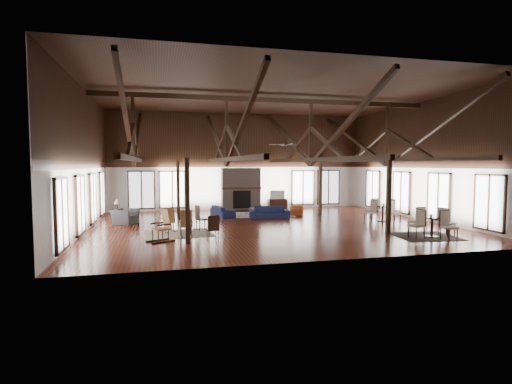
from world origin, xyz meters
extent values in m
plane|color=maroon|center=(0.00, 0.00, 0.00)|extent=(16.00, 16.00, 0.00)
cube|color=black|center=(0.00, 0.00, 6.00)|extent=(16.00, 14.00, 0.02)
cube|color=silver|center=(0.00, 7.00, 3.00)|extent=(16.00, 0.02, 6.00)
cube|color=silver|center=(0.00, -7.00, 3.00)|extent=(16.00, 0.02, 6.00)
cube|color=silver|center=(-8.00, 0.00, 3.00)|extent=(0.02, 14.00, 6.00)
cube|color=silver|center=(8.00, 0.00, 3.00)|extent=(0.02, 14.00, 6.00)
cube|color=black|center=(0.00, 0.00, 5.75)|extent=(15.60, 0.18, 0.22)
cube|color=black|center=(-6.00, 0.00, 3.05)|extent=(0.16, 13.70, 0.18)
cube|color=black|center=(-6.00, 0.00, 4.40)|extent=(0.14, 0.14, 2.70)
cube|color=black|center=(-6.00, 3.50, 4.28)|extent=(0.15, 7.07, 3.12)
cube|color=black|center=(-6.00, -3.50, 4.28)|extent=(0.15, 7.07, 3.12)
cube|color=black|center=(-2.00, 0.00, 3.05)|extent=(0.16, 13.70, 0.18)
cube|color=black|center=(-2.00, 0.00, 4.40)|extent=(0.14, 0.14, 2.70)
cube|color=black|center=(-2.00, 3.50, 4.28)|extent=(0.15, 7.07, 3.12)
cube|color=black|center=(-2.00, -3.50, 4.28)|extent=(0.15, 7.07, 3.12)
cube|color=black|center=(2.00, 0.00, 3.05)|extent=(0.16, 13.70, 0.18)
cube|color=black|center=(2.00, 0.00, 4.40)|extent=(0.14, 0.14, 2.70)
cube|color=black|center=(2.00, 3.50, 4.28)|extent=(0.15, 7.07, 3.12)
cube|color=black|center=(2.00, -3.50, 4.28)|extent=(0.15, 7.07, 3.12)
cube|color=black|center=(6.00, 0.00, 3.05)|extent=(0.16, 13.70, 0.18)
cube|color=black|center=(6.00, 0.00, 4.40)|extent=(0.14, 0.14, 2.70)
cube|color=black|center=(6.00, 3.50, 4.28)|extent=(0.15, 7.07, 3.12)
cube|color=black|center=(6.00, -3.50, 4.28)|extent=(0.15, 7.07, 3.12)
cube|color=black|center=(-4.00, -3.50, 1.52)|extent=(0.16, 0.16, 3.05)
cube|color=black|center=(4.00, -3.50, 1.52)|extent=(0.16, 0.16, 3.05)
cube|color=black|center=(-4.00, 3.50, 1.52)|extent=(0.16, 0.16, 3.05)
cube|color=black|center=(4.00, 3.50, 1.52)|extent=(0.16, 0.16, 3.05)
cube|color=#6F5F55|center=(0.00, 6.68, 1.30)|extent=(2.40, 0.62, 2.60)
cube|color=black|center=(0.00, 6.36, 0.65)|extent=(1.10, 0.06, 1.10)
cube|color=black|center=(0.00, 6.40, 1.35)|extent=(2.50, 0.20, 0.12)
cylinder|color=black|center=(0.50, -1.00, 4.05)|extent=(0.04, 0.04, 0.70)
cylinder|color=black|center=(0.50, -1.00, 3.70)|extent=(0.20, 0.20, 0.10)
cube|color=black|center=(0.95, -1.00, 3.70)|extent=(0.70, 0.12, 0.02)
cube|color=black|center=(0.50, -0.55, 3.70)|extent=(0.12, 0.70, 0.02)
cube|color=black|center=(0.05, -1.00, 3.70)|extent=(0.70, 0.12, 0.02)
cube|color=black|center=(0.50, -1.45, 3.70)|extent=(0.12, 0.70, 0.02)
imported|color=#171E40|center=(0.65, 2.38, 0.31)|extent=(2.19, 1.11, 0.61)
imported|color=#131836|center=(-1.64, 3.57, 0.29)|extent=(2.07, 1.16, 0.57)
imported|color=#9E471E|center=(2.66, 3.77, 0.26)|extent=(1.95, 1.26, 0.53)
cube|color=brown|center=(0.52, 3.85, 0.37)|extent=(1.14, 0.72, 0.06)
cube|color=brown|center=(0.08, 3.68, 0.17)|extent=(0.06, 0.06, 0.34)
cube|color=brown|center=(0.08, 4.03, 0.17)|extent=(0.06, 0.06, 0.34)
cube|color=brown|center=(0.97, 3.68, 0.17)|extent=(0.06, 0.06, 0.34)
cube|color=brown|center=(0.97, 4.03, 0.17)|extent=(0.06, 0.06, 0.34)
imported|color=#B2B2B2|center=(0.55, 3.90, 0.49)|extent=(0.20, 0.20, 0.18)
imported|color=#323234|center=(-6.57, 1.90, 0.36)|extent=(1.41, 1.34, 0.71)
cube|color=black|center=(-7.01, 2.97, 0.30)|extent=(0.45, 0.45, 0.60)
cylinder|color=black|center=(-7.01, 2.97, 0.77)|extent=(0.08, 0.08, 0.36)
cone|color=beige|center=(-7.01, 2.97, 1.01)|extent=(0.32, 0.32, 0.26)
cube|color=#A3703E|center=(-4.65, -0.72, 0.39)|extent=(0.58, 0.57, 0.05)
cube|color=#A3703E|center=(-4.57, -0.91, 0.70)|extent=(0.48, 0.33, 0.65)
cube|color=black|center=(-4.82, -0.79, 0.02)|extent=(0.35, 0.75, 0.05)
cube|color=black|center=(-4.47, -0.65, 0.02)|extent=(0.35, 0.75, 0.05)
cube|color=#A3703E|center=(-3.97, -2.02, 0.41)|extent=(0.47, 0.45, 0.05)
cube|color=#A3703E|center=(-3.96, -2.24, 0.73)|extent=(0.47, 0.19, 0.67)
cube|color=black|center=(-4.16, -2.02, 0.02)|extent=(0.06, 0.83, 0.05)
cube|color=black|center=(-3.77, -2.02, 0.02)|extent=(0.06, 0.83, 0.05)
cube|color=#A3703E|center=(-4.95, -2.92, 0.46)|extent=(0.70, 0.71, 0.06)
cube|color=#A3703E|center=(-4.73, -2.81, 0.83)|extent=(0.43, 0.56, 0.76)
cube|color=black|center=(-4.84, -3.12, 0.03)|extent=(0.85, 0.49, 0.06)
cube|color=black|center=(-5.05, -2.73, 0.03)|extent=(0.85, 0.49, 0.06)
cube|color=black|center=(-3.21, -0.81, 0.50)|extent=(0.57, 0.57, 0.06)
cube|color=black|center=(-3.41, -0.86, 0.79)|extent=(0.16, 0.46, 0.61)
cylinder|color=black|center=(-3.21, -0.81, 0.25)|extent=(0.04, 0.04, 0.50)
cube|color=black|center=(-3.09, -3.33, 0.45)|extent=(0.46, 0.46, 0.05)
cube|color=black|center=(-3.07, -3.52, 0.71)|extent=(0.42, 0.08, 0.55)
cylinder|color=black|center=(-3.09, -3.33, 0.22)|extent=(0.03, 0.03, 0.45)
cylinder|color=black|center=(5.34, -4.42, 0.77)|extent=(0.91, 0.91, 0.04)
cylinder|color=black|center=(5.34, -4.42, 0.40)|extent=(0.10, 0.10, 0.75)
cylinder|color=black|center=(5.34, -4.42, 0.02)|extent=(0.55, 0.55, 0.04)
cylinder|color=black|center=(5.80, -0.13, 0.76)|extent=(0.89, 0.89, 0.04)
cylinder|color=black|center=(5.80, -0.13, 0.39)|extent=(0.10, 0.10, 0.74)
cylinder|color=black|center=(5.80, -0.13, 0.02)|extent=(0.54, 0.54, 0.04)
imported|color=#B2B2B2|center=(5.26, -4.45, 0.84)|extent=(0.16, 0.16, 0.10)
imported|color=#B2B2B2|center=(5.82, -0.14, 0.83)|extent=(0.17, 0.17, 0.11)
cube|color=black|center=(2.42, 6.75, 0.30)|extent=(1.20, 0.45, 0.60)
imported|color=#B2B2B2|center=(2.38, 6.75, 0.88)|extent=(0.95, 0.13, 0.55)
cube|color=tan|center=(-4.26, -1.39, 0.01)|extent=(2.89, 2.36, 0.01)
cube|color=#1B1E4E|center=(0.63, 3.78, 0.01)|extent=(3.72, 2.98, 0.01)
cube|color=black|center=(5.15, -4.25, 0.01)|extent=(2.53, 2.34, 0.01)
camera|label=1|loc=(-4.95, -17.76, 2.84)|focal=28.00mm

